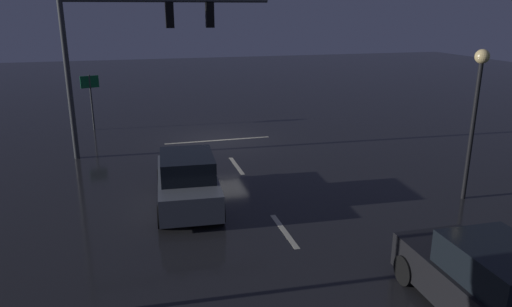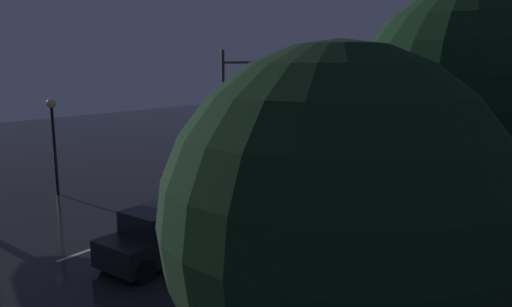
# 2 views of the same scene
# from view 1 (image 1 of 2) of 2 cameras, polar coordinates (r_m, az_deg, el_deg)

# --- Properties ---
(ground_plane) EXTENTS (80.00, 80.00, 0.00)m
(ground_plane) POSITION_cam_1_polar(r_m,az_deg,el_deg) (22.65, -4.61, 1.61)
(ground_plane) COLOR #232326
(traffic_signal_assembly) EXTENTS (8.35, 0.47, 7.10)m
(traffic_signal_assembly) POSITION_cam_1_polar(r_m,az_deg,el_deg) (20.29, -14.58, 13.37)
(traffic_signal_assembly) COLOR #383A3D
(traffic_signal_assembly) RESTS_ON ground_plane
(lane_dash_far) EXTENTS (0.16, 2.20, 0.01)m
(lane_dash_far) POSITION_cam_1_polar(r_m,az_deg,el_deg) (18.89, -2.35, -1.47)
(lane_dash_far) COLOR beige
(lane_dash_far) RESTS_ON ground_plane
(lane_dash_mid) EXTENTS (0.16, 2.20, 0.01)m
(lane_dash_mid) POSITION_cam_1_polar(r_m,az_deg,el_deg) (13.53, 3.40, -9.24)
(lane_dash_mid) COLOR beige
(lane_dash_mid) RESTS_ON ground_plane
(stop_bar) EXTENTS (5.00, 0.16, 0.01)m
(stop_bar) POSITION_cam_1_polar(r_m,az_deg,el_deg) (22.61, -4.59, 1.59)
(stop_bar) COLOR beige
(stop_bar) RESTS_ON ground_plane
(car_approaching) EXTENTS (2.16, 4.47, 1.70)m
(car_approaching) POSITION_cam_1_polar(r_m,az_deg,el_deg) (15.09, -8.23, -3.27)
(car_approaching) COLOR slate
(car_approaching) RESTS_ON ground_plane
(car_distant) EXTENTS (1.98, 4.40, 1.70)m
(car_distant) POSITION_cam_1_polar(r_m,az_deg,el_deg) (10.61, 26.46, -14.17)
(car_distant) COLOR black
(car_distant) RESTS_ON ground_plane
(street_lamp_left_kerb) EXTENTS (0.44, 0.44, 4.82)m
(street_lamp_left_kerb) POSITION_cam_1_polar(r_m,az_deg,el_deg) (16.26, 24.97, 6.27)
(street_lamp_left_kerb) COLOR black
(street_lamp_left_kerb) RESTS_ON ground_plane
(route_sign) EXTENTS (0.88, 0.32, 2.82)m
(route_sign) POSITION_cam_1_polar(r_m,az_deg,el_deg) (25.54, -19.25, 7.15)
(route_sign) COLOR #383A3D
(route_sign) RESTS_ON ground_plane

